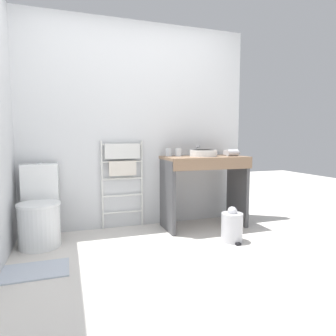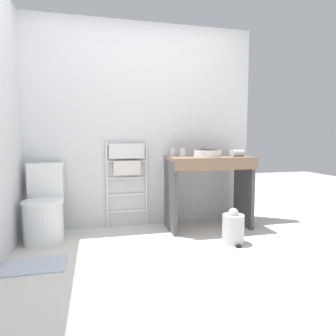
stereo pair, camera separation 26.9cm
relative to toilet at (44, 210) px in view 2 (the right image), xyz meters
The scene contains 12 objects.
ground_plane 1.57m from the toilet, 46.60° to the right, with size 12.00×12.00×0.00m, color silver.
wall_back 1.44m from the toilet, 20.41° to the left, with size 2.86×0.12×2.44m, color silver.
toilet is the anchor object (origin of this frame).
towel_radiator 1.03m from the toilet, 17.48° to the left, with size 0.50×0.06×1.04m.
vanity_counter 1.85m from the toilet, ahead, with size 0.97×0.54×0.86m.
sink_basin 1.91m from the toilet, ahead, with size 0.32×0.32×0.08m.
faucet 1.93m from the toilet, ahead, with size 0.02×0.10×0.13m.
cup_near_wall 1.56m from the toilet, ahead, with size 0.07×0.07×0.10m.
cup_near_edge 1.65m from the toilet, ahead, with size 0.07×0.07×0.10m.
hair_dryer 2.25m from the toilet, ahead, with size 0.19×0.17×0.08m.
trash_bin 1.97m from the toilet, 16.27° to the right, with size 0.22×0.26×0.37m.
bath_mat 0.74m from the toilet, 91.26° to the right, with size 0.56×0.36×0.01m, color #B2BCCC.
Camera 2 is at (-0.52, -2.17, 1.08)m, focal length 32.00 mm.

